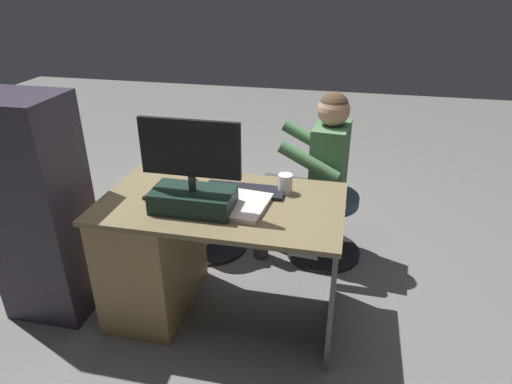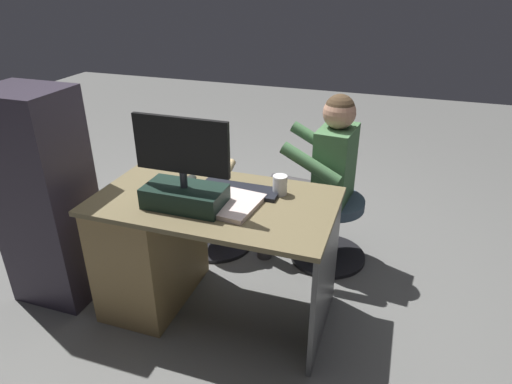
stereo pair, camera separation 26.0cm
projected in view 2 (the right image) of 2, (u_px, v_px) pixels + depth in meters
name	position (u px, v px, depth m)	size (l,w,h in m)	color
ground_plane	(238.00, 277.00, 2.84)	(10.00, 10.00, 0.00)	slate
desk	(166.00, 243.00, 2.50)	(1.22, 0.70, 0.71)	brown
monitor	(184.00, 182.00, 2.14)	(0.48, 0.21, 0.45)	black
keyboard	(240.00, 190.00, 2.34)	(0.42, 0.14, 0.02)	black
computer_mouse	(190.00, 179.00, 2.43)	(0.06, 0.10, 0.04)	#282C28
cup	(280.00, 185.00, 2.30)	(0.07, 0.07, 0.10)	white
tv_remote	(153.00, 189.00, 2.35)	(0.04, 0.15, 0.02)	black
notebook_binder	(234.00, 205.00, 2.19)	(0.22, 0.30, 0.02)	beige
office_chair_teddy	(216.00, 212.00, 3.09)	(0.51, 0.51, 0.45)	black
teddy_bear	(214.00, 165.00, 2.94)	(0.24, 0.24, 0.34)	#DCBB87
visitor_chair	(330.00, 224.00, 2.93)	(0.50, 0.50, 0.45)	black
person	(319.00, 167.00, 2.77)	(0.59, 0.51, 1.12)	#487547
equipment_rack	(45.00, 200.00, 2.47)	(0.44, 0.36, 1.23)	#2E2834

